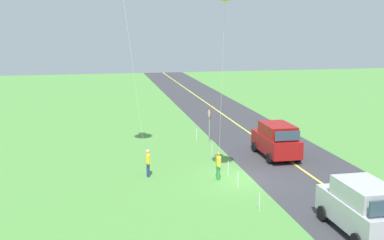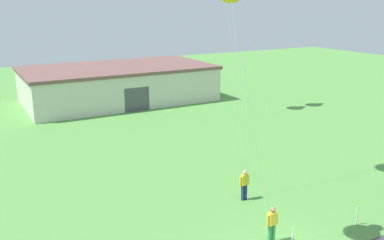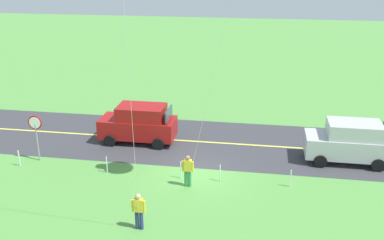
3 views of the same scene
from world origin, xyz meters
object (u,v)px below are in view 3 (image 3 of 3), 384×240
object	(u,v)px
car_suv_foreground	(139,123)
stop_sign	(36,129)
person_adult_near	(188,170)
person_adult_companion	(139,210)
car_parked_west_near	(349,142)

from	to	relation	value
car_suv_foreground	stop_sign	xyz separation A→B (m)	(4.64, 3.37, 0.65)
person_adult_near	person_adult_companion	bearing A→B (deg)	28.29
person_adult_companion	person_adult_near	bearing A→B (deg)	-157.53
car_parked_west_near	person_adult_near	distance (m)	8.95
car_parked_west_near	person_adult_companion	size ratio (longest dim) A/B	2.75
person_adult_companion	stop_sign	bearing A→B (deg)	-85.07
car_parked_west_near	person_adult_companion	distance (m)	12.17
car_parked_west_near	stop_sign	distance (m)	16.57
car_suv_foreground	person_adult_near	world-z (taller)	car_suv_foreground
person_adult_near	person_adult_companion	world-z (taller)	same
car_parked_west_near	person_adult_near	size ratio (longest dim) A/B	2.75
person_adult_near	person_adult_companion	distance (m)	4.02
car_parked_west_near	person_adult_companion	bearing A→B (deg)	40.08
car_suv_foreground	stop_sign	bearing A→B (deg)	36.00
person_adult_near	car_suv_foreground	bearing A→B (deg)	-94.85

